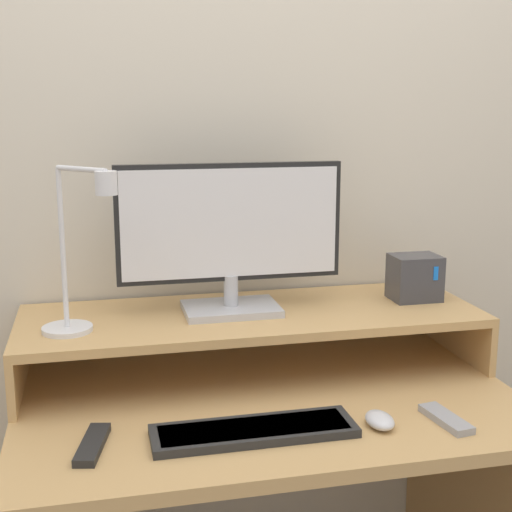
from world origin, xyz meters
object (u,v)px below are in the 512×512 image
(remote_control, at_px, (92,444))
(remote_secondary, at_px, (446,419))
(monitor, at_px, (230,235))
(desk_lamp, at_px, (79,264))
(keyboard, at_px, (254,430))
(mouse, at_px, (380,420))
(router_dock, at_px, (415,277))

(remote_control, distance_m, remote_secondary, 0.74)
(monitor, height_order, desk_lamp, desk_lamp)
(remote_control, relative_size, remote_secondary, 1.13)
(keyboard, distance_m, mouse, 0.27)
(monitor, relative_size, router_dock, 4.43)
(router_dock, xyz_separation_m, remote_control, (-0.85, -0.37, -0.20))
(desk_lamp, bearing_deg, remote_secondary, -22.35)
(monitor, height_order, keyboard, monitor)
(desk_lamp, height_order, mouse, desk_lamp)
(desk_lamp, xyz_separation_m, mouse, (0.60, -0.29, -0.30))
(desk_lamp, xyz_separation_m, remote_secondary, (0.75, -0.31, -0.31))
(desk_lamp, xyz_separation_m, router_dock, (0.86, 0.11, -0.11))
(router_dock, relative_size, remote_secondary, 0.86)
(router_dock, bearing_deg, remote_secondary, -105.51)
(router_dock, distance_m, mouse, 0.52)
(router_dock, xyz_separation_m, remote_secondary, (-0.12, -0.42, -0.20))
(monitor, relative_size, keyboard, 1.33)
(remote_secondary, bearing_deg, router_dock, 74.49)
(router_dock, bearing_deg, monitor, -179.24)
(monitor, relative_size, mouse, 6.53)
(monitor, xyz_separation_m, keyboard, (-0.03, -0.38, -0.34))
(desk_lamp, distance_m, router_dock, 0.88)
(monitor, relative_size, desk_lamp, 1.46)
(mouse, bearing_deg, monitor, 120.80)
(remote_control, bearing_deg, remote_secondary, -3.93)
(monitor, bearing_deg, router_dock, 0.76)
(remote_control, bearing_deg, mouse, -3.68)
(remote_control, bearing_deg, keyboard, -2.90)
(keyboard, height_order, remote_control, keyboard)
(remote_control, bearing_deg, monitor, 46.04)
(monitor, bearing_deg, keyboard, -94.08)
(keyboard, height_order, remote_secondary, keyboard)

